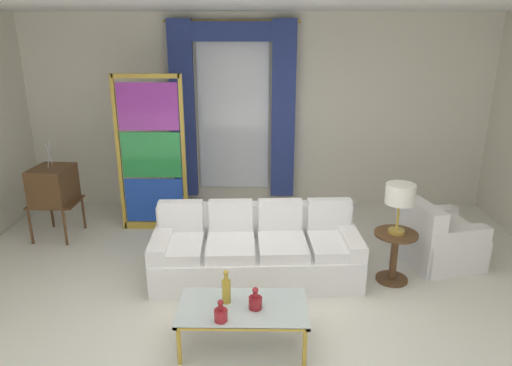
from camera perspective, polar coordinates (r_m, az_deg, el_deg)
ground_plane at (r=5.05m, az=-0.21°, el=-14.67°), size 16.00×16.00×0.00m
wall_rear at (r=7.40m, az=0.23°, el=8.58°), size 8.00×0.12×3.00m
ceiling_slab at (r=5.05m, az=-0.06°, el=21.38°), size 8.00×7.60×0.04m
curtained_window at (r=7.22m, az=-2.84°, el=10.24°), size 2.00×0.17×2.70m
couch_white_long at (r=5.47m, az=-0.00°, el=-8.23°), size 2.38×1.04×0.86m
coffee_table at (r=4.30m, az=-1.61°, el=-15.23°), size 1.15×0.61×0.41m
bottle_blue_decanter at (r=4.27m, az=-3.66°, el=-12.88°), size 0.08×0.08×0.32m
bottle_crystal_tall at (r=4.07m, az=-4.32°, el=-15.66°), size 0.11×0.11×0.20m
bottle_amber_squat at (r=4.22m, az=-0.08°, el=-14.27°), size 0.12×0.12×0.21m
vintage_tv at (r=6.87m, az=-23.57°, el=-0.38°), size 0.62×0.63×1.35m
armchair_white at (r=6.16m, az=21.18°, el=-6.58°), size 0.99×0.98×0.80m
stained_glass_divider at (r=6.60m, az=-12.68°, el=3.00°), size 0.95×0.05×2.20m
peacock_figurine at (r=6.46m, az=-8.60°, el=-4.97°), size 0.44×0.60×0.50m
round_side_table at (r=5.54m, az=16.56°, el=-8.12°), size 0.48×0.48×0.59m
table_lamp_brass at (r=5.28m, az=17.21°, el=-1.55°), size 0.32×0.32×0.57m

